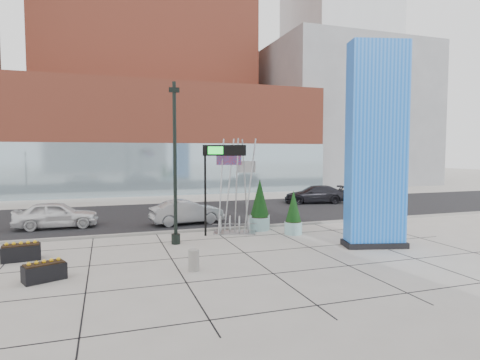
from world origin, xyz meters
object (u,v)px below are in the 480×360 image
object	(u,v)px
blue_pylon	(376,149)
car_white_west	(56,215)
public_art_sculpture	(235,208)
car_silver_mid	(187,212)
concrete_bollard	(194,260)
lamp_post	(175,179)
overhead_street_sign	(220,158)

from	to	relation	value
blue_pylon	car_white_west	distance (m)	16.86
public_art_sculpture	car_silver_mid	xyz separation A→B (m)	(-1.84, 3.31, -0.59)
public_art_sculpture	concrete_bollard	xyz separation A→B (m)	(-3.38, -5.78, -0.90)
lamp_post	car_white_west	size ratio (longest dim) A/B	1.69
concrete_bollard	car_white_west	distance (m)	11.50
public_art_sculpture	overhead_street_sign	bearing A→B (deg)	-146.82
lamp_post	overhead_street_sign	xyz separation A→B (m)	(2.46, 1.28, 0.89)
car_white_west	car_silver_mid	world-z (taller)	car_white_west
concrete_bollard	car_silver_mid	world-z (taller)	car_silver_mid
lamp_post	car_silver_mid	distance (m)	5.50
lamp_post	car_white_west	distance (m)	8.34
public_art_sculpture	car_white_west	distance (m)	9.86
public_art_sculpture	car_silver_mid	size ratio (longest dim) A/B	1.17
car_white_west	car_silver_mid	xyz separation A→B (m)	(7.00, -1.02, -0.04)
public_art_sculpture	concrete_bollard	bearing A→B (deg)	-100.47
car_silver_mid	car_white_west	bearing A→B (deg)	74.48
public_art_sculpture	car_white_west	size ratio (longest dim) A/B	1.13
blue_pylon	overhead_street_sign	xyz separation A→B (m)	(-5.74, 4.55, -0.42)
lamp_post	blue_pylon	bearing A→B (deg)	-21.73
concrete_bollard	car_white_west	xyz separation A→B (m)	(-5.46, 10.12, 0.36)
concrete_bollard	overhead_street_sign	size ratio (longest dim) A/B	0.17
blue_pylon	public_art_sculpture	bearing A→B (deg)	150.35
public_art_sculpture	overhead_street_sign	xyz separation A→B (m)	(-0.83, -0.20, 2.59)
lamp_post	car_silver_mid	world-z (taller)	lamp_post
overhead_street_sign	public_art_sculpture	bearing A→B (deg)	35.25
car_silver_mid	public_art_sculpture	bearing A→B (deg)	-158.13
overhead_street_sign	concrete_bollard	bearing A→B (deg)	-92.59
public_art_sculpture	car_silver_mid	world-z (taller)	public_art_sculpture
lamp_post	public_art_sculpture	distance (m)	3.99
blue_pylon	lamp_post	distance (m)	8.93
car_white_west	car_silver_mid	size ratio (longest dim) A/B	1.03
overhead_street_sign	lamp_post	bearing A→B (deg)	-130.53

